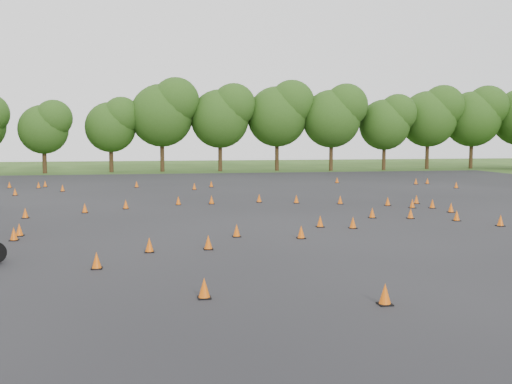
# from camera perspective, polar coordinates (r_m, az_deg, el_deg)

# --- Properties ---
(ground) EXTENTS (140.00, 140.00, 0.00)m
(ground) POSITION_cam_1_polar(r_m,az_deg,el_deg) (21.81, 1.90, -4.13)
(ground) COLOR #2D5119
(ground) RESTS_ON ground
(asphalt_pad) EXTENTS (62.00, 62.00, 0.00)m
(asphalt_pad) POSITION_cam_1_polar(r_m,az_deg,el_deg) (27.64, -0.75, -2.08)
(asphalt_pad) COLOR black
(asphalt_pad) RESTS_ON ground
(treeline) EXTENTS (86.97, 32.50, 10.49)m
(treeline) POSITION_cam_1_polar(r_m,az_deg,el_deg) (56.72, -1.62, 6.54)
(treeline) COLOR #254513
(treeline) RESTS_ON ground
(traffic_cones) EXTENTS (36.48, 32.97, 0.45)m
(traffic_cones) POSITION_cam_1_polar(r_m,az_deg,el_deg) (27.49, -1.58, -1.65)
(traffic_cones) COLOR #DE5809
(traffic_cones) RESTS_ON asphalt_pad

